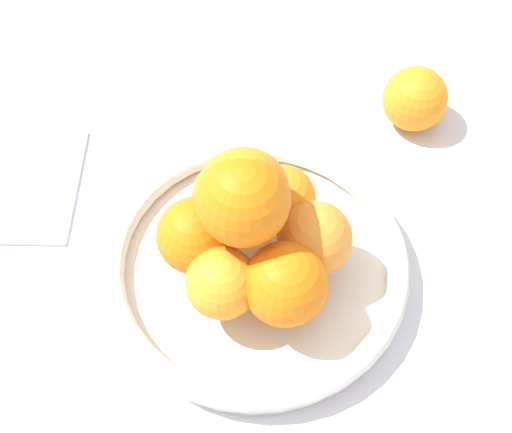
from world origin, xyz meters
name	(u,v)px	position (x,y,z in m)	size (l,w,h in m)	color
ground_plane	(256,274)	(0.00, 0.00, 0.00)	(4.00, 4.00, 0.00)	silver
fruit_bowl	(256,265)	(0.00, 0.00, 0.02)	(0.30, 0.30, 0.04)	silver
orange_pile	(251,226)	(0.00, 0.00, 0.09)	(0.18, 0.18, 0.14)	orange
stray_orange	(415,99)	(0.21, 0.17, 0.04)	(0.07, 0.07, 0.07)	orange
napkin_folded	(8,184)	(-0.25, 0.15, 0.00)	(0.15, 0.15, 0.01)	silver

